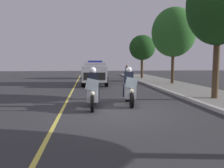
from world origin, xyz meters
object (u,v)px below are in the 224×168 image
police_suv (95,72)px  tree_mid_block (219,5)px  police_motorcycle_lead_right (129,89)px  cyclist_background (127,73)px  police_motorcycle_lead_left (93,91)px  tree_far_back (174,32)px  tree_behind_suv (142,48)px

police_suv → tree_mid_block: tree_mid_block is taller
police_motorcycle_lead_right → tree_mid_block: bearing=98.4°
cyclist_background → police_motorcycle_lead_left: bearing=-16.8°
police_motorcycle_lead_left → police_suv: 9.39m
police_motorcycle_lead_right → tree_mid_block: tree_mid_block is taller
police_motorcycle_lead_right → tree_far_back: 10.67m
police_motorcycle_lead_left → tree_behind_suv: tree_behind_suv is taller
police_motorcycle_lead_right → tree_far_back: bearing=147.0°
tree_mid_block → police_motorcycle_lead_right: bearing=-81.6°
police_motorcycle_lead_right → police_suv: police_suv is taller
police_motorcycle_lead_left → tree_far_back: bearing=141.6°
police_motorcycle_lead_left → tree_far_back: tree_far_back is taller
police_motorcycle_lead_left → police_motorcycle_lead_right: (-0.57, 1.66, 0.00)m
police_motorcycle_lead_right → tree_mid_block: 6.11m
tree_far_back → tree_mid_block: bearing=-6.5°
tree_far_back → cyclist_background: bearing=-136.7°
tree_behind_suv → police_motorcycle_lead_right: bearing=-16.4°
police_motorcycle_lead_left → tree_far_back: (-8.95, 7.10, 3.73)m
police_motorcycle_lead_left → cyclist_background: (-12.49, 3.77, 0.14)m
tree_behind_suv → tree_far_back: bearing=8.5°
police_motorcycle_lead_left → tree_mid_block: tree_mid_block is taller
police_motorcycle_lead_right → tree_far_back: (-8.38, 5.44, 3.73)m
police_suv → cyclist_background: (-3.11, 3.33, -0.22)m
tree_far_back → police_suv: bearing=-93.7°
tree_far_back → police_motorcycle_lead_right: bearing=-33.0°
tree_mid_block → police_motorcycle_lead_left: bearing=-78.7°
police_motorcycle_lead_left → tree_behind_suv: (-15.64, 6.10, 2.88)m
cyclist_background → tree_behind_suv: 4.78m
police_motorcycle_lead_left → police_suv: police_suv is taller
police_suv → tree_behind_suv: bearing=137.9°
tree_mid_block → tree_far_back: (-7.71, 0.88, -0.28)m
tree_mid_block → tree_far_back: size_ratio=1.03×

